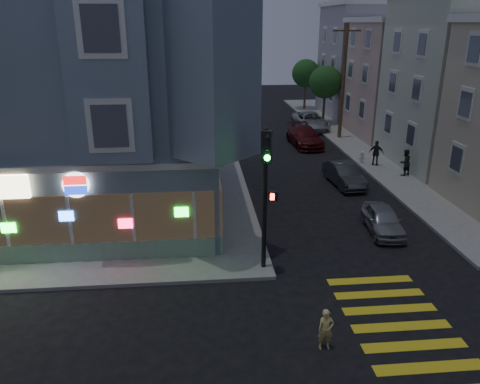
{
  "coord_description": "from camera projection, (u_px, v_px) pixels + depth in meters",
  "views": [
    {
      "loc": [
        0.2,
        -13.22,
        9.14
      ],
      "look_at": [
        1.98,
        5.75,
        2.22
      ],
      "focal_mm": 35.0,
      "sensor_mm": 36.0,
      "label": 1
    }
  ],
  "objects": [
    {
      "name": "parked_car_d",
      "position": [
        311.0,
        121.0,
        42.26
      ],
      "size": [
        2.72,
        5.51,
        1.5
      ],
      "primitive_type": "imported",
      "rotation": [
        0.0,
        0.0,
        0.04
      ],
      "color": "#AAAFB5",
      "rests_on": "ground"
    },
    {
      "name": "utility_pole",
      "position": [
        343.0,
        80.0,
        37.35
      ],
      "size": [
        2.2,
        0.3,
        9.0
      ],
      "color": "#4C3826",
      "rests_on": "sidewalk_ne"
    },
    {
      "name": "row_house_c",
      "position": [
        427.0,
        80.0,
        38.99
      ],
      "size": [
        12.0,
        8.6,
        9.0
      ],
      "primitive_type": "cube",
      "color": "tan",
      "rests_on": "sidewalk_ne"
    },
    {
      "name": "parked_car_b",
      "position": [
        344.0,
        174.0,
        27.7
      ],
      "size": [
        1.71,
        4.1,
        1.32
      ],
      "primitive_type": "imported",
      "rotation": [
        0.0,
        0.0,
        0.08
      ],
      "color": "#36383B",
      "rests_on": "ground"
    },
    {
      "name": "sidewalk_ne",
      "position": [
        471.0,
        138.0,
        38.99
      ],
      "size": [
        24.0,
        42.0,
        0.15
      ],
      "primitive_type": "cube",
      "color": "gray",
      "rests_on": "ground"
    },
    {
      "name": "row_house_d",
      "position": [
        387.0,
        62.0,
        47.16
      ],
      "size": [
        12.0,
        8.6,
        10.5
      ],
      "primitive_type": "cube",
      "color": "#9B96A5",
      "rests_on": "sidewalk_ne"
    },
    {
      "name": "street_tree_far",
      "position": [
        306.0,
        73.0,
        50.76
      ],
      "size": [
        3.0,
        3.0,
        5.3
      ],
      "color": "#4C3826",
      "rests_on": "sidewalk_ne"
    },
    {
      "name": "street_tree_near",
      "position": [
        325.0,
        82.0,
        43.28
      ],
      "size": [
        3.0,
        3.0,
        5.3
      ],
      "color": "#4C3826",
      "rests_on": "sidewalk_ne"
    },
    {
      "name": "pedestrian_a",
      "position": [
        405.0,
        162.0,
        28.98
      ],
      "size": [
        0.98,
        0.9,
        1.64
      ],
      "primitive_type": "imported",
      "rotation": [
        0.0,
        0.0,
        3.57
      ],
      "color": "black",
      "rests_on": "sidewalk_ne"
    },
    {
      "name": "fire_hydrant",
      "position": [
        362.0,
        157.0,
        31.65
      ],
      "size": [
        0.47,
        0.27,
        0.82
      ],
      "color": "white",
      "rests_on": "sidewalk_ne"
    },
    {
      "name": "traffic_signal",
      "position": [
        266.0,
        177.0,
        16.91
      ],
      "size": [
        0.7,
        0.61,
        5.49
      ],
      "rotation": [
        0.0,
        0.0,
        -0.37
      ],
      "color": "black",
      "rests_on": "sidewalk_nw"
    },
    {
      "name": "parked_car_c",
      "position": [
        305.0,
        136.0,
        36.59
      ],
      "size": [
        2.33,
        5.18,
        1.47
      ],
      "primitive_type": "imported",
      "rotation": [
        0.0,
        0.0,
        0.05
      ],
      "color": "#531316",
      "rests_on": "ground"
    },
    {
      "name": "running_child",
      "position": [
        326.0,
        329.0,
        13.73
      ],
      "size": [
        0.48,
        0.31,
        1.29
      ],
      "primitive_type": "imported",
      "rotation": [
        0.0,
        0.0,
        -0.01
      ],
      "color": "#E2CE74",
      "rests_on": "ground"
    },
    {
      "name": "pedestrian_b",
      "position": [
        376.0,
        153.0,
        31.04
      ],
      "size": [
        1.05,
        0.75,
        1.66
      ],
      "primitive_type": "imported",
      "rotation": [
        0.0,
        0.0,
        2.74
      ],
      "color": "#28242C",
      "rests_on": "sidewalk_ne"
    },
    {
      "name": "corner_building",
      "position": [
        71.0,
        93.0,
        23.24
      ],
      "size": [
        14.6,
        14.6,
        11.4
      ],
      "color": "slate",
      "rests_on": "sidewalk_nw"
    },
    {
      "name": "parked_car_a",
      "position": [
        383.0,
        220.0,
        21.49
      ],
      "size": [
        1.78,
        3.65,
        1.2
      ],
      "primitive_type": "imported",
      "rotation": [
        0.0,
        0.0,
        -0.1
      ],
      "color": "#929599",
      "rests_on": "ground"
    },
    {
      "name": "sidewalk_nw",
      "position": [
        18.0,
        148.0,
        35.79
      ],
      "size": [
        33.0,
        42.0,
        0.15
      ],
      "primitive_type": "cube",
      "color": "gray",
      "rests_on": "ground"
    },
    {
      "name": "ground",
      "position": [
        197.0,
        316.0,
        15.48
      ],
      "size": [
        120.0,
        120.0,
        0.0
      ],
      "primitive_type": "plane",
      "color": "black",
      "rests_on": "ground"
    }
  ]
}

